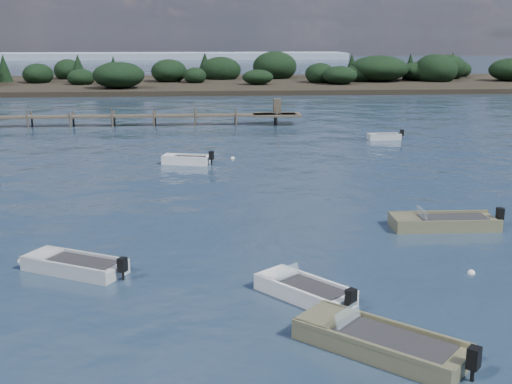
{
  "coord_description": "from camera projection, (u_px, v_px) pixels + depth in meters",
  "views": [
    {
      "loc": [
        -3.56,
        -19.71,
        9.36
      ],
      "look_at": [
        -0.91,
        14.0,
        1.0
      ],
      "focal_mm": 45.0,
      "sensor_mm": 36.0,
      "label": 1
    }
  ],
  "objects": [
    {
      "name": "dinghy_mid_grey",
      "position": [
        75.0,
        268.0,
        25.95
      ],
      "size": [
        4.51,
        3.43,
        1.16
      ],
      "color": "#A3A8AA",
      "rests_on": "ground"
    },
    {
      "name": "tender_far_white",
      "position": [
        186.0,
        161.0,
        47.38
      ],
      "size": [
        3.88,
        2.18,
        1.3
      ],
      "color": "silver",
      "rests_on": "ground"
    },
    {
      "name": "buoy_c",
      "position": [
        21.0,
        262.0,
        27.08
      ],
      "size": [
        0.32,
        0.32,
        0.32
      ],
      "primitive_type": "sphere",
      "color": "silver",
      "rests_on": "ground"
    },
    {
      "name": "ground",
      "position": [
        234.0,
        111.0,
        79.66
      ],
      "size": [
        400.0,
        400.0,
        0.0
      ],
      "primitive_type": "plane",
      "color": "#182638",
      "rests_on": "ground"
    },
    {
      "name": "buoy_e",
      "position": [
        233.0,
        159.0,
        49.46
      ],
      "size": [
        0.32,
        0.32,
        0.32
      ],
      "primitive_type": "sphere",
      "color": "silver",
      "rests_on": "ground"
    },
    {
      "name": "dinghy_extra_a",
      "position": [
        304.0,
        293.0,
        23.39
      ],
      "size": [
        3.58,
        3.87,
        1.25
      ],
      "color": "silver",
      "rests_on": "ground"
    },
    {
      "name": "jetty",
      "position": [
        29.0,
        117.0,
        66.15
      ],
      "size": [
        64.5,
        3.2,
        3.4
      ],
      "color": "#4A4236",
      "rests_on": "ground"
    },
    {
      "name": "dinghy_near_olive",
      "position": [
        379.0,
        345.0,
        19.43
      ],
      "size": [
        5.11,
        4.9,
        1.36
      ],
      "color": "#716D4B",
      "rests_on": "ground"
    },
    {
      "name": "far_headland",
      "position": [
        358.0,
        74.0,
        119.8
      ],
      "size": [
        190.0,
        40.0,
        5.8
      ],
      "color": "black",
      "rests_on": "ground"
    },
    {
      "name": "buoy_b",
      "position": [
        471.0,
        273.0,
        25.74
      ],
      "size": [
        0.32,
        0.32,
        0.32
      ],
      "primitive_type": "sphere",
      "color": "silver",
      "rests_on": "ground"
    },
    {
      "name": "tender_far_grey_b",
      "position": [
        384.0,
        138.0,
        58.26
      ],
      "size": [
        3.31,
        1.34,
        1.13
      ],
      "color": "#A3A8AA",
      "rests_on": "ground"
    },
    {
      "name": "dinghy_mid_white_a",
      "position": [
        443.0,
        224.0,
        31.78
      ],
      "size": [
        5.58,
        2.07,
        1.3
      ],
      "color": "#716D4B",
      "rests_on": "ground"
    }
  ]
}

